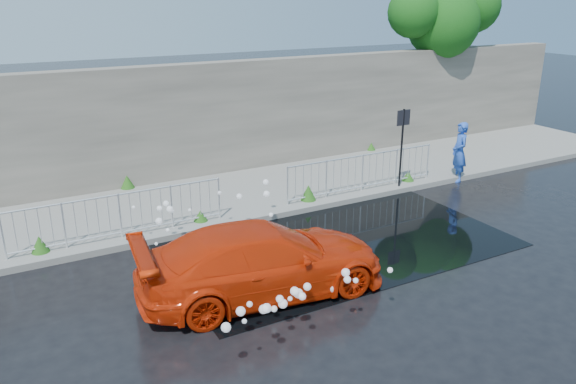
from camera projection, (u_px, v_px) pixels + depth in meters
name	position (u px, v px, depth m)	size (l,w,h in m)	color
ground	(340.00, 261.00, 12.48)	(90.00, 90.00, 0.00)	black
pavement	(246.00, 193.00, 16.59)	(30.00, 4.00, 0.15)	gray
curb	(277.00, 214.00, 14.94)	(30.00, 0.25, 0.16)	gray
retaining_wall	(215.00, 118.00, 17.80)	(30.00, 0.60, 3.50)	#555047
puddle	(334.00, 240.00, 13.54)	(8.00, 5.00, 0.01)	black
sign_post	(402.00, 135.00, 16.38)	(0.45, 0.06, 2.50)	black
tree	(445.00, 17.00, 21.39)	(5.01, 2.77, 6.26)	#332114
railing_left	(120.00, 214.00, 13.19)	(5.05, 0.05, 1.10)	silver
railing_right	(362.00, 171.00, 16.37)	(5.05, 0.05, 1.10)	silver
weeds	(239.00, 192.00, 15.88)	(12.17, 3.93, 0.44)	#245316
water_spray	(252.00, 257.00, 11.27)	(3.59, 5.67, 0.99)	white
red_car	(263.00, 260.00, 10.95)	(2.00, 4.91, 1.43)	red
person	(459.00, 152.00, 17.59)	(0.69, 0.45, 1.89)	blue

